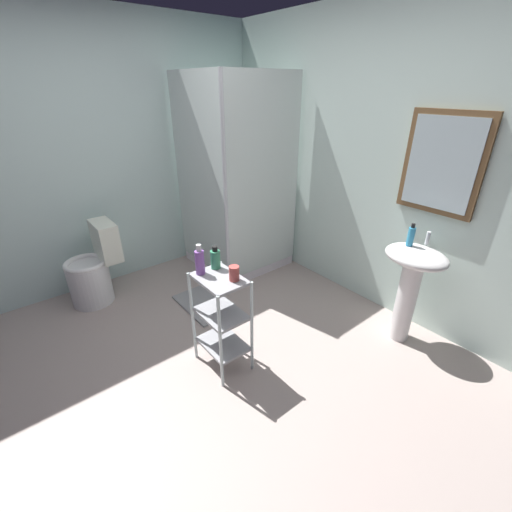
# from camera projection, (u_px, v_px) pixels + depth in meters

# --- Properties ---
(ground_plane) EXTENTS (4.20, 4.20, 0.02)m
(ground_plane) POSITION_uv_depth(u_px,v_px,m) (199.00, 379.00, 2.45)
(ground_plane) COLOR #A7968F
(wall_back) EXTENTS (4.20, 0.14, 2.50)m
(wall_back) POSITION_uv_depth(u_px,v_px,m) (376.00, 166.00, 2.92)
(wall_back) COLOR silver
(wall_back) RESTS_ON ground_plane
(wall_left) EXTENTS (0.10, 4.20, 2.50)m
(wall_left) POSITION_uv_depth(u_px,v_px,m) (86.00, 160.00, 3.16)
(wall_left) COLOR silver
(wall_left) RESTS_ON ground_plane
(shower_stall) EXTENTS (0.92, 0.92, 2.00)m
(shower_stall) POSITION_uv_depth(u_px,v_px,m) (236.00, 228.00, 3.75)
(shower_stall) COLOR white
(shower_stall) RESTS_ON ground_plane
(pedestal_sink) EXTENTS (0.46, 0.37, 0.81)m
(pedestal_sink) POSITION_uv_depth(u_px,v_px,m) (412.00, 276.00, 2.59)
(pedestal_sink) COLOR white
(pedestal_sink) RESTS_ON ground_plane
(sink_faucet) EXTENTS (0.03, 0.03, 0.10)m
(sink_faucet) POSITION_uv_depth(u_px,v_px,m) (428.00, 238.00, 2.53)
(sink_faucet) COLOR silver
(sink_faucet) RESTS_ON pedestal_sink
(toilet) EXTENTS (0.37, 0.49, 0.76)m
(toilet) POSITION_uv_depth(u_px,v_px,m) (94.00, 271.00, 3.20)
(toilet) COLOR white
(toilet) RESTS_ON ground_plane
(storage_cart) EXTENTS (0.38, 0.28, 0.74)m
(storage_cart) POSITION_uv_depth(u_px,v_px,m) (221.00, 315.00, 2.38)
(storage_cart) COLOR silver
(storage_cart) RESTS_ON ground_plane
(hand_soap_bottle) EXTENTS (0.05, 0.05, 0.17)m
(hand_soap_bottle) POSITION_uv_depth(u_px,v_px,m) (411.00, 236.00, 2.50)
(hand_soap_bottle) COLOR #389ED1
(hand_soap_bottle) RESTS_ON pedestal_sink
(conditioner_bottle_purple) EXTENTS (0.06, 0.06, 0.21)m
(conditioner_bottle_purple) POSITION_uv_depth(u_px,v_px,m) (200.00, 261.00, 2.26)
(conditioner_bottle_purple) COLOR #8551AC
(conditioner_bottle_purple) RESTS_ON storage_cart
(body_wash_bottle_green) EXTENTS (0.07, 0.07, 0.16)m
(body_wash_bottle_green) POSITION_uv_depth(u_px,v_px,m) (215.00, 259.00, 2.33)
(body_wash_bottle_green) COLOR #368C63
(body_wash_bottle_green) RESTS_ON storage_cart
(rinse_cup) EXTENTS (0.07, 0.07, 0.10)m
(rinse_cup) POSITION_uv_depth(u_px,v_px,m) (234.00, 273.00, 2.20)
(rinse_cup) COLOR #B24742
(rinse_cup) RESTS_ON storage_cart
(bath_mat) EXTENTS (0.60, 0.40, 0.02)m
(bath_mat) POSITION_uv_depth(u_px,v_px,m) (205.00, 303.00, 3.26)
(bath_mat) COLOR gray
(bath_mat) RESTS_ON ground_plane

